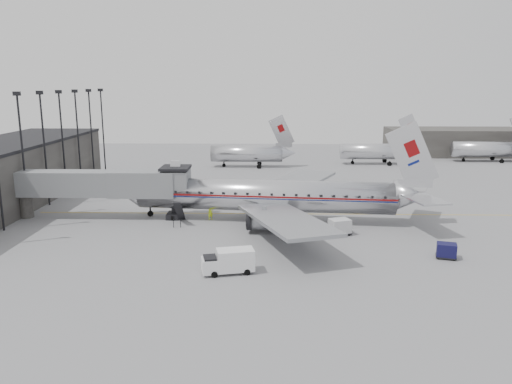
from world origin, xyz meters
TOP-DOWN VIEW (x-y plane):
  - ground at (0.00, 0.00)m, footprint 160.00×160.00m
  - hangar at (45.00, 60.00)m, footprint 30.00×12.00m
  - apron_line at (3.00, 6.00)m, footprint 60.00×0.15m
  - jet_bridge at (-16.66, 3.67)m, footprint 21.00×6.20m
  - floodlight_masts at (-27.50, 13.00)m, footprint 0.90×42.25m
  - distant_aircraft_near at (-1.79, 42.00)m, footprint 16.39×3.20m
  - distant_aircraft_mid at (24.21, 46.00)m, footprint 16.39×3.20m
  - distant_aircraft_far at (48.21, 50.00)m, footprint 16.39×3.20m
  - airliner at (2.57, 2.93)m, footprint 38.31×35.36m
  - service_van at (-1.19, -14.26)m, footprint 4.78×2.67m
  - baggage_cart_navy at (19.09, -10.00)m, footprint 2.17×1.87m
  - baggage_cart_white at (10.04, -2.76)m, footprint 2.68×2.36m
  - ramp_worker at (-4.73, 3.00)m, footprint 0.80×0.75m

SIDE VIEW (x-z plane):
  - ground at x=0.00m, z-range 0.00..0.00m
  - apron_line at x=3.00m, z-range 0.00..0.01m
  - baggage_cart_navy at x=19.09m, z-range 0.05..1.50m
  - ramp_worker at x=-4.73m, z-range 0.00..1.83m
  - baggage_cart_white at x=10.04m, z-range 0.06..1.81m
  - service_van at x=-1.19m, z-range 0.05..2.18m
  - distant_aircraft_near at x=-1.79m, z-range -2.40..7.86m
  - distant_aircraft_mid at x=24.21m, z-range -2.40..7.86m
  - distant_aircraft_far at x=48.21m, z-range -2.40..7.86m
  - hangar at x=45.00m, z-range 0.00..6.00m
  - airliner at x=2.57m, z-range -3.01..9.11m
  - jet_bridge at x=-16.66m, z-range 0.63..7.73m
  - floodlight_masts at x=-27.50m, z-range 0.74..15.99m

